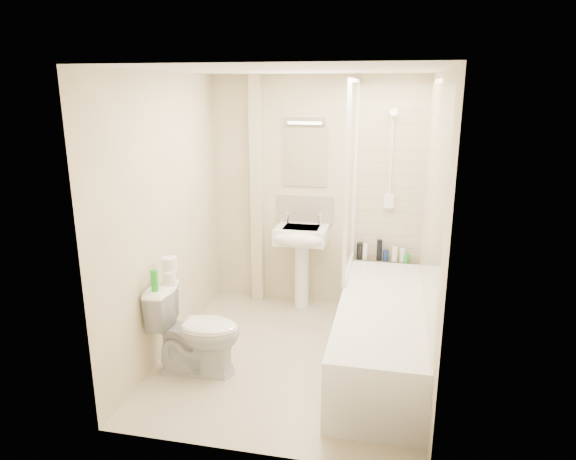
# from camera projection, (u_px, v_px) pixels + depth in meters

# --- Properties ---
(floor) EXTENTS (2.50, 2.50, 0.00)m
(floor) POSITION_uv_depth(u_px,v_px,m) (292.00, 357.00, 4.48)
(floor) COLOR beige
(floor) RESTS_ON ground
(wall_back) EXTENTS (2.20, 0.02, 2.40)m
(wall_back) POSITION_uv_depth(u_px,v_px,m) (316.00, 194.00, 5.34)
(wall_back) COLOR beige
(wall_back) RESTS_ON ground
(wall_left) EXTENTS (0.02, 2.50, 2.40)m
(wall_left) POSITION_uv_depth(u_px,v_px,m) (166.00, 217.00, 4.38)
(wall_left) COLOR beige
(wall_left) RESTS_ON ground
(wall_right) EXTENTS (0.02, 2.50, 2.40)m
(wall_right) POSITION_uv_depth(u_px,v_px,m) (432.00, 232.00, 3.94)
(wall_right) COLOR beige
(wall_right) RESTS_ON ground
(ceiling) EXTENTS (2.20, 2.50, 0.02)m
(ceiling) POSITION_uv_depth(u_px,v_px,m) (292.00, 70.00, 3.84)
(ceiling) COLOR white
(ceiling) RESTS_ON wall_back
(tile_back) EXTENTS (0.70, 0.01, 1.75)m
(tile_back) POSITION_uv_depth(u_px,v_px,m) (390.00, 175.00, 5.12)
(tile_back) COLOR beige
(tile_back) RESTS_ON wall_back
(tile_right) EXTENTS (0.01, 2.10, 1.75)m
(tile_right) POSITION_uv_depth(u_px,v_px,m) (432.00, 202.00, 3.93)
(tile_right) COLOR beige
(tile_right) RESTS_ON wall_right
(pipe_boxing) EXTENTS (0.12, 0.12, 2.40)m
(pipe_boxing) POSITION_uv_depth(u_px,v_px,m) (257.00, 193.00, 5.41)
(pipe_boxing) COLOR beige
(pipe_boxing) RESTS_ON ground
(splashback) EXTENTS (0.60, 0.02, 0.30)m
(splashback) POSITION_uv_depth(u_px,v_px,m) (305.00, 210.00, 5.40)
(splashback) COLOR beige
(splashback) RESTS_ON wall_back
(mirror) EXTENTS (0.46, 0.01, 0.60)m
(mirror) POSITION_uv_depth(u_px,v_px,m) (305.00, 157.00, 5.25)
(mirror) COLOR white
(mirror) RESTS_ON wall_back
(strip_light) EXTENTS (0.42, 0.07, 0.07)m
(strip_light) POSITION_uv_depth(u_px,v_px,m) (305.00, 121.00, 5.13)
(strip_light) COLOR silver
(strip_light) RESTS_ON wall_back
(bathtub) EXTENTS (0.70, 2.10, 0.55)m
(bathtub) POSITION_uv_depth(u_px,v_px,m) (380.00, 332.00, 4.31)
(bathtub) COLOR white
(bathtub) RESTS_ON ground
(shower_screen) EXTENTS (0.04, 0.92, 1.80)m
(shower_screen) POSITION_uv_depth(u_px,v_px,m) (351.00, 179.00, 4.77)
(shower_screen) COLOR white
(shower_screen) RESTS_ON bathtub
(shower_fixture) EXTENTS (0.10, 0.16, 0.99)m
(shower_fixture) POSITION_uv_depth(u_px,v_px,m) (391.00, 164.00, 5.04)
(shower_fixture) COLOR white
(shower_fixture) RESTS_ON wall_back
(pedestal_sink) EXTENTS (0.53, 0.48, 1.01)m
(pedestal_sink) POSITION_uv_depth(u_px,v_px,m) (301.00, 245.00, 5.27)
(pedestal_sink) COLOR white
(pedestal_sink) RESTS_ON ground
(bottle_black_a) EXTENTS (0.07, 0.07, 0.17)m
(bottle_black_a) POSITION_uv_depth(u_px,v_px,m) (360.00, 251.00, 5.31)
(bottle_black_a) COLOR black
(bottle_black_a) RESTS_ON bathtub
(bottle_white_a) EXTENTS (0.05, 0.05, 0.17)m
(bottle_white_a) POSITION_uv_depth(u_px,v_px,m) (365.00, 252.00, 5.30)
(bottle_white_a) COLOR white
(bottle_white_a) RESTS_ON bathtub
(bottle_black_b) EXTENTS (0.05, 0.05, 0.22)m
(bottle_black_b) POSITION_uv_depth(u_px,v_px,m) (379.00, 250.00, 5.26)
(bottle_black_b) COLOR black
(bottle_black_b) RESTS_ON bathtub
(bottle_blue) EXTENTS (0.06, 0.06, 0.12)m
(bottle_blue) POSITION_uv_depth(u_px,v_px,m) (386.00, 255.00, 5.26)
(bottle_blue) COLOR navy
(bottle_blue) RESTS_ON bathtub
(bottle_cream) EXTENTS (0.06, 0.06, 0.15)m
(bottle_cream) POSITION_uv_depth(u_px,v_px,m) (395.00, 254.00, 5.24)
(bottle_cream) COLOR #FAF0C1
(bottle_cream) RESTS_ON bathtub
(bottle_white_b) EXTENTS (0.06, 0.06, 0.14)m
(bottle_white_b) POSITION_uv_depth(u_px,v_px,m) (403.00, 255.00, 5.23)
(bottle_white_b) COLOR silver
(bottle_white_b) RESTS_ON bathtub
(bottle_green) EXTENTS (0.07, 0.07, 0.08)m
(bottle_green) POSITION_uv_depth(u_px,v_px,m) (405.00, 258.00, 5.23)
(bottle_green) COLOR green
(bottle_green) RESTS_ON bathtub
(toilet) EXTENTS (0.48, 0.76, 0.74)m
(toilet) POSITION_uv_depth(u_px,v_px,m) (196.00, 330.00, 4.18)
(toilet) COLOR white
(toilet) RESTS_ON ground
(toilet_roll_lower) EXTENTS (0.10, 0.10, 0.10)m
(toilet_roll_lower) POSITION_uv_depth(u_px,v_px,m) (169.00, 278.00, 4.16)
(toilet_roll_lower) COLOR white
(toilet_roll_lower) RESTS_ON toilet
(toilet_roll_upper) EXTENTS (0.12, 0.12, 0.10)m
(toilet_roll_upper) POSITION_uv_depth(u_px,v_px,m) (170.00, 264.00, 4.18)
(toilet_roll_upper) COLOR white
(toilet_roll_upper) RESTS_ON toilet_roll_lower
(green_bottle) EXTENTS (0.06, 0.06, 0.17)m
(green_bottle) POSITION_uv_depth(u_px,v_px,m) (154.00, 280.00, 3.99)
(green_bottle) COLOR green
(green_bottle) RESTS_ON toilet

